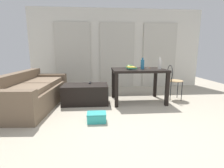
{
  "coord_description": "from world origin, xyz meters",
  "views": [
    {
      "loc": [
        -0.61,
        -2.25,
        1.15
      ],
      "look_at": [
        -0.3,
        1.49,
        0.42
      ],
      "focal_mm": 26.98,
      "sensor_mm": 36.0,
      "label": 1
    }
  ],
  "objects_px": {
    "couch": "(32,93)",
    "scissors": "(148,68)",
    "bottle_far": "(142,64)",
    "book_stack": "(131,68)",
    "wire_chair": "(172,78)",
    "craft_table": "(138,74)",
    "bowl": "(130,66)",
    "tv_remote_primary": "(90,83)",
    "bottle_near": "(160,64)",
    "coffee_table": "(86,94)",
    "shoebox": "(97,117)"
  },
  "relations": [
    {
      "from": "coffee_table",
      "to": "shoebox",
      "type": "distance_m",
      "value": 1.08
    },
    {
      "from": "coffee_table",
      "to": "bottle_far",
      "type": "xyz_separation_m",
      "value": [
        1.27,
        -0.02,
        0.66
      ]
    },
    {
      "from": "wire_chair",
      "to": "tv_remote_primary",
      "type": "xyz_separation_m",
      "value": [
        -1.95,
        0.01,
        -0.09
      ]
    },
    {
      "from": "craft_table",
      "to": "bowl",
      "type": "distance_m",
      "value": 0.29
    },
    {
      "from": "bottle_far",
      "to": "scissors",
      "type": "bearing_deg",
      "value": 45.76
    },
    {
      "from": "book_stack",
      "to": "wire_chair",
      "type": "bearing_deg",
      "value": 11.9
    },
    {
      "from": "craft_table",
      "to": "wire_chair",
      "type": "distance_m",
      "value": 0.86
    },
    {
      "from": "craft_table",
      "to": "shoebox",
      "type": "height_order",
      "value": "craft_table"
    },
    {
      "from": "craft_table",
      "to": "book_stack",
      "type": "bearing_deg",
      "value": -144.55
    },
    {
      "from": "tv_remote_primary",
      "to": "bottle_near",
      "type": "bearing_deg",
      "value": -4.82
    },
    {
      "from": "couch",
      "to": "wire_chair",
      "type": "bearing_deg",
      "value": 4.84
    },
    {
      "from": "craft_table",
      "to": "bowl",
      "type": "bearing_deg",
      "value": 130.0
    },
    {
      "from": "bowl",
      "to": "shoebox",
      "type": "relative_size",
      "value": 0.53
    },
    {
      "from": "coffee_table",
      "to": "bowl",
      "type": "xyz_separation_m",
      "value": [
        1.03,
        0.25,
        0.58
      ]
    },
    {
      "from": "scissors",
      "to": "craft_table",
      "type": "bearing_deg",
      "value": -154.73
    },
    {
      "from": "couch",
      "to": "bottle_near",
      "type": "xyz_separation_m",
      "value": [
        2.74,
        0.06,
        0.59
      ]
    },
    {
      "from": "coffee_table",
      "to": "craft_table",
      "type": "relative_size",
      "value": 0.84
    },
    {
      "from": "bowl",
      "to": "tv_remote_primary",
      "type": "relative_size",
      "value": 0.98
    },
    {
      "from": "craft_table",
      "to": "shoebox",
      "type": "bearing_deg",
      "value": -130.73
    },
    {
      "from": "bottle_near",
      "to": "book_stack",
      "type": "xyz_separation_m",
      "value": [
        -0.63,
        -0.01,
        -0.08
      ]
    },
    {
      "from": "bowl",
      "to": "shoebox",
      "type": "bearing_deg",
      "value": -121.12
    },
    {
      "from": "wire_chair",
      "to": "bottle_near",
      "type": "distance_m",
      "value": 0.58
    },
    {
      "from": "bowl",
      "to": "book_stack",
      "type": "distance_m",
      "value": 0.33
    },
    {
      "from": "wire_chair",
      "to": "bottle_far",
      "type": "relative_size",
      "value": 3.32
    },
    {
      "from": "wire_chair",
      "to": "shoebox",
      "type": "bearing_deg",
      "value": -146.66
    },
    {
      "from": "tv_remote_primary",
      "to": "bottle_far",
      "type": "bearing_deg",
      "value": -5.21
    },
    {
      "from": "couch",
      "to": "scissors",
      "type": "height_order",
      "value": "scissors"
    },
    {
      "from": "bottle_near",
      "to": "scissors",
      "type": "relative_size",
      "value": 2.32
    },
    {
      "from": "couch",
      "to": "bottle_near",
      "type": "bearing_deg",
      "value": 1.21
    },
    {
      "from": "bottle_far",
      "to": "wire_chair",
      "type": "bearing_deg",
      "value": 11.87
    },
    {
      "from": "couch",
      "to": "tv_remote_primary",
      "type": "xyz_separation_m",
      "value": [
        1.2,
        0.27,
        0.15
      ]
    },
    {
      "from": "book_stack",
      "to": "shoebox",
      "type": "relative_size",
      "value": 0.88
    },
    {
      "from": "coffee_table",
      "to": "scissors",
      "type": "distance_m",
      "value": 1.58
    },
    {
      "from": "wire_chair",
      "to": "shoebox",
      "type": "distance_m",
      "value": 2.2
    },
    {
      "from": "couch",
      "to": "book_stack",
      "type": "bearing_deg",
      "value": 1.29
    },
    {
      "from": "craft_table",
      "to": "tv_remote_primary",
      "type": "height_order",
      "value": "craft_table"
    },
    {
      "from": "wire_chair",
      "to": "coffee_table",
      "type": "bearing_deg",
      "value": -176.01
    },
    {
      "from": "bottle_near",
      "to": "shoebox",
      "type": "xyz_separation_m",
      "value": [
        -1.39,
        -0.97,
        -0.8
      ]
    },
    {
      "from": "craft_table",
      "to": "bottle_far",
      "type": "height_order",
      "value": "bottle_far"
    },
    {
      "from": "shoebox",
      "to": "scissors",
      "type": "bearing_deg",
      "value": 45.22
    },
    {
      "from": "coffee_table",
      "to": "bowl",
      "type": "distance_m",
      "value": 1.21
    },
    {
      "from": "bottle_far",
      "to": "bowl",
      "type": "distance_m",
      "value": 0.37
    },
    {
      "from": "bowl",
      "to": "book_stack",
      "type": "bearing_deg",
      "value": -94.47
    },
    {
      "from": "bowl",
      "to": "wire_chair",
      "type": "bearing_deg",
      "value": -6.28
    },
    {
      "from": "couch",
      "to": "wire_chair",
      "type": "relative_size",
      "value": 2.55
    },
    {
      "from": "scissors",
      "to": "tv_remote_primary",
      "type": "height_order",
      "value": "scissors"
    },
    {
      "from": "bowl",
      "to": "book_stack",
      "type": "xyz_separation_m",
      "value": [
        -0.03,
        -0.33,
        -0.01
      ]
    },
    {
      "from": "scissors",
      "to": "shoebox",
      "type": "distance_m",
      "value": 1.86
    },
    {
      "from": "couch",
      "to": "book_stack",
      "type": "xyz_separation_m",
      "value": [
        2.11,
        0.05,
        0.5
      ]
    },
    {
      "from": "scissors",
      "to": "couch",
      "type": "bearing_deg",
      "value": -173.1
    }
  ]
}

